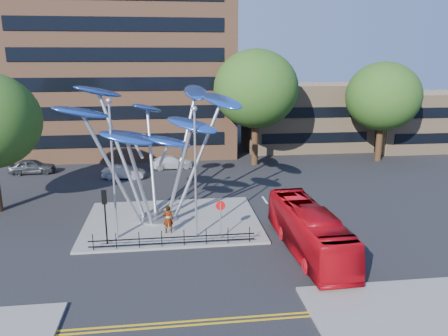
{
  "coord_description": "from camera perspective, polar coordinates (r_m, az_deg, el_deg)",
  "views": [
    {
      "loc": [
        -1.02,
        -22.95,
        11.27
      ],
      "look_at": [
        2.4,
        4.0,
        4.33
      ],
      "focal_mm": 35.0,
      "sensor_mm": 36.0,
      "label": 1
    }
  ],
  "objects": [
    {
      "name": "tree_right",
      "position": [
        45.96,
        4.17,
        10.25
      ],
      "size": [
        8.8,
        8.8,
        12.11
      ],
      "color": "black",
      "rests_on": "ground"
    },
    {
      "name": "double_yellow_far",
      "position": [
        20.13,
        -3.29,
        -19.73
      ],
      "size": [
        40.0,
        0.12,
        0.01
      ],
      "primitive_type": "cube",
      "color": "gold",
      "rests_on": "ground"
    },
    {
      "name": "low_building_near",
      "position": [
        56.09,
        10.57,
        6.64
      ],
      "size": [
        15.0,
        8.0,
        8.0
      ],
      "primitive_type": "cube",
      "color": "#9C7F5C",
      "rests_on": "ground"
    },
    {
      "name": "red_bus",
      "position": [
        26.4,
        11.0,
        -7.97
      ],
      "size": [
        2.63,
        9.91,
        2.74
      ],
      "primitive_type": "imported",
      "rotation": [
        0.0,
        0.0,
        0.03
      ],
      "color": "#B20812",
      "rests_on": "ground"
    },
    {
      "name": "leaf_sculpture",
      "position": [
        29.97,
        -9.21,
        5.7
      ],
      "size": [
        12.72,
        9.54,
        9.51
      ],
      "color": "#9EA0A5",
      "rests_on": "traffic_island"
    },
    {
      "name": "double_yellow_near",
      "position": [
        20.38,
        -3.35,
        -19.26
      ],
      "size": [
        40.0,
        0.12,
        0.01
      ],
      "primitive_type": "cube",
      "color": "gold",
      "rests_on": "ground"
    },
    {
      "name": "ground",
      "position": [
        25.59,
        -4.3,
        -11.85
      ],
      "size": [
        120.0,
        120.0,
        0.0
      ],
      "primitive_type": "plane",
      "color": "black",
      "rests_on": "ground"
    },
    {
      "name": "tree_far",
      "position": [
        50.67,
        20.06,
        8.76
      ],
      "size": [
        8.0,
        8.0,
        10.81
      ],
      "color": "black",
      "rests_on": "ground"
    },
    {
      "name": "brick_tower",
      "position": [
        55.3,
        -13.02,
        17.85
      ],
      "size": [
        25.0,
        15.0,
        30.0
      ],
      "primitive_type": "cube",
      "color": "brown",
      "rests_on": "ground"
    },
    {
      "name": "parked_car_mid",
      "position": [
        42.54,
        -12.99,
        -0.51
      ],
      "size": [
        4.05,
        1.78,
        1.29
      ],
      "primitive_type": "imported",
      "rotation": [
        0.0,
        0.0,
        1.46
      ],
      "color": "#A4A8AC",
      "rests_on": "ground"
    },
    {
      "name": "parked_car_right",
      "position": [
        45.65,
        -6.86,
        0.77
      ],
      "size": [
        4.7,
        2.38,
        1.31
      ],
      "primitive_type": "imported",
      "rotation": [
        0.0,
        0.0,
        1.7
      ],
      "color": "silver",
      "rests_on": "ground"
    },
    {
      "name": "street_lamp_left",
      "position": [
        27.33,
        -14.38,
        1.37
      ],
      "size": [
        0.36,
        0.36,
        8.8
      ],
      "color": "#9EA0A5",
      "rests_on": "traffic_island"
    },
    {
      "name": "traffic_island",
      "position": [
        31.04,
        -6.76,
        -6.92
      ],
      "size": [
        12.0,
        9.0,
        0.15
      ],
      "primitive_type": "cube",
      "color": "slate",
      "rests_on": "ground"
    },
    {
      "name": "parked_car_left",
      "position": [
        47.2,
        -23.76,
        0.19
      ],
      "size": [
        4.39,
        1.96,
        1.47
      ],
      "primitive_type": "imported",
      "rotation": [
        0.0,
        0.0,
        1.62
      ],
      "color": "#3C3F43",
      "rests_on": "ground"
    },
    {
      "name": "pavement_right",
      "position": [
        22.89,
        26.87,
        -16.65
      ],
      "size": [
        12.0,
        6.0,
        0.15
      ],
      "primitive_type": "cube",
      "color": "slate",
      "rests_on": "ground"
    },
    {
      "name": "pedestrian",
      "position": [
        28.63,
        -7.32,
        -6.65
      ],
      "size": [
        0.68,
        0.45,
        1.86
      ],
      "primitive_type": "imported",
      "rotation": [
        0.0,
        0.0,
        3.14
      ],
      "color": "gray",
      "rests_on": "traffic_island"
    },
    {
      "name": "street_lamp_right",
      "position": [
        26.72,
        -3.78,
        0.93
      ],
      "size": [
        0.36,
        0.36,
        8.3
      ],
      "color": "#9EA0A5",
      "rests_on": "traffic_island"
    },
    {
      "name": "pedestrian_railing_front",
      "position": [
        26.88,
        -6.68,
        -9.28
      ],
      "size": [
        10.0,
        0.06,
        1.0
      ],
      "color": "black",
      "rests_on": "traffic_island"
    },
    {
      "name": "traffic_light_island",
      "position": [
        27.18,
        -15.32,
        -4.78
      ],
      "size": [
        0.28,
        0.18,
        3.42
      ],
      "color": "black",
      "rests_on": "traffic_island"
    },
    {
      "name": "no_entry_sign_island",
      "position": [
        27.33,
        -0.45,
        -5.91
      ],
      "size": [
        0.6,
        0.1,
        2.45
      ],
      "color": "#9EA0A5",
      "rests_on": "traffic_island"
    },
    {
      "name": "low_building_far",
      "position": [
        60.15,
        24.01,
        5.67
      ],
      "size": [
        12.0,
        8.0,
        7.0
      ],
      "primitive_type": "cube",
      "color": "#9C7F5C",
      "rests_on": "ground"
    }
  ]
}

